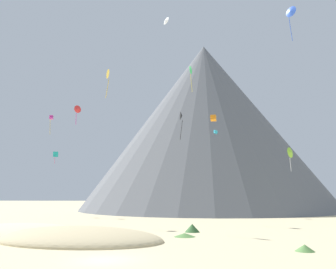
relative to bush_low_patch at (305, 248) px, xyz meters
name	(u,v)px	position (x,y,z in m)	size (l,w,h in m)	color
ground_plane	(104,260)	(-15.84, -4.45, -0.28)	(400.00, 400.00, 0.00)	beige
dune_foreground_left	(12,234)	(-30.22, 10.80, -0.28)	(15.51, 16.52, 2.33)	beige
dune_foreground_right	(78,240)	(-20.93, 6.06, -0.28)	(18.28, 12.04, 2.72)	#C6B284
bush_low_patch	(305,248)	(0.00, 0.00, 0.00)	(1.64, 1.64, 0.57)	#568442
bush_far_right	(192,228)	(-8.95, 14.09, 0.22)	(1.89, 1.89, 1.01)	#386633
bush_far_left	(185,235)	(-9.93, 9.42, -0.08)	(2.43, 2.43, 0.41)	#568442
rock_massif	(209,128)	(-1.71, 74.62, 24.41)	(86.50, 86.50, 51.64)	slate
kite_magenta_mid	(51,118)	(-40.83, 47.83, 22.01)	(0.87, 0.91, 4.58)	#D1339E
kite_lime_low	(291,153)	(10.80, 36.63, 12.24)	(1.85, 1.83, 4.67)	#8CD133
kite_gold_mid	(108,75)	(-21.45, 20.29, 22.61)	(0.94, 1.41, 4.52)	gold
kite_yellow_mid	(245,153)	(4.81, 51.46, 13.96)	(2.48, 1.52, 4.22)	yellow
kite_orange_mid	(213,118)	(-5.65, 17.95, 15.08)	(0.94, 0.98, 0.85)	orange
kite_red_mid	(78,109)	(-27.54, 25.25, 18.36)	(1.04, 1.11, 3.33)	red
kite_blue_high	(291,12)	(6.01, 17.48, 30.88)	(1.44, 1.62, 5.55)	blue
kite_violet_low	(148,160)	(-18.69, 55.00, 12.65)	(1.48, 0.30, 3.70)	purple
kite_green_high	(190,71)	(-8.06, 46.88, 32.81)	(1.01, 2.00, 6.38)	green
kite_white_high	(166,21)	(-13.47, 39.34, 41.53)	(1.64, 1.82, 1.78)	white
kite_black_mid	(181,116)	(-10.22, 29.26, 17.92)	(0.61, 1.54, 5.02)	black
kite_teal_low	(56,155)	(-38.49, 45.58, 12.97)	(1.00, 0.67, 2.78)	teal
kite_cyan_mid	(216,132)	(-2.46, 47.33, 18.26)	(0.93, 0.89, 0.86)	#33BCDB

